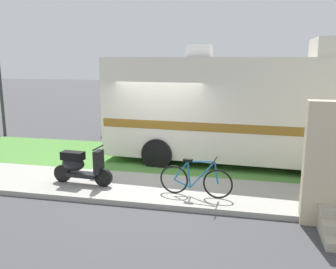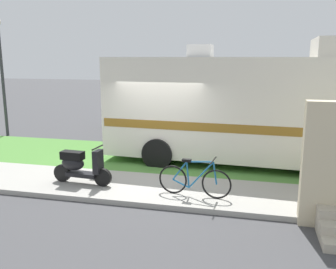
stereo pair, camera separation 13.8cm
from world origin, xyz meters
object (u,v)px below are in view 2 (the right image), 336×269
object	(u,v)px
scooter	(80,165)
street_lamp_post	(2,67)
pickup_truck_far	(312,105)
bottle_spare	(318,200)
bicycle	(194,180)
pickup_truck_near	(157,109)
motorhome_rv	(241,106)

from	to	relation	value
scooter	street_lamp_post	xyz separation A→B (m)	(-5.76, 4.97, 2.21)
pickup_truck_far	bottle_spare	size ratio (longest dim) A/B	22.54
bicycle	street_lamp_post	distance (m)	10.30
bicycle	bottle_spare	distance (m)	2.63
scooter	bottle_spare	world-z (taller)	scooter
pickup_truck_far	scooter	bearing A→B (deg)	-122.92
bottle_spare	street_lamp_post	xyz separation A→B (m)	(-11.24, 5.03, 2.57)
pickup_truck_near	bicycle	bearing A→B (deg)	-69.28
motorhome_rv	bottle_spare	distance (m)	3.94
bicycle	bottle_spare	xyz separation A→B (m)	(2.62, 0.12, -0.27)
scooter	bicycle	xyz separation A→B (m)	(2.87, -0.18, -0.08)
bicycle	scooter	bearing A→B (deg)	176.47
pickup_truck_far	street_lamp_post	xyz separation A→B (m)	(-12.47, -5.39, 1.80)
pickup_truck_far	bottle_spare	distance (m)	10.52
motorhome_rv	scooter	world-z (taller)	motorhome_rv
motorhome_rv	street_lamp_post	size ratio (longest dim) A/B	1.66
pickup_truck_near	bottle_spare	xyz separation A→B (m)	(5.52, -7.57, -0.71)
motorhome_rv	bottle_spare	size ratio (longest dim) A/B	31.47
pickup_truck_near	pickup_truck_far	world-z (taller)	pickup_truck_far
bicycle	street_lamp_post	world-z (taller)	street_lamp_post
pickup_truck_near	street_lamp_post	distance (m)	6.53
motorhome_rv	pickup_truck_far	world-z (taller)	motorhome_rv
motorhome_rv	pickup_truck_far	size ratio (longest dim) A/B	1.40
motorhome_rv	street_lamp_post	xyz separation A→B (m)	(-9.46, 1.86, 1.04)
motorhome_rv	bicycle	size ratio (longest dim) A/B	4.65
street_lamp_post	pickup_truck_far	bearing A→B (deg)	23.39
bicycle	street_lamp_post	xyz separation A→B (m)	(-8.63, 5.15, 2.30)
motorhome_rv	scooter	xyz separation A→B (m)	(-3.70, -3.11, -1.17)
bicycle	street_lamp_post	size ratio (longest dim) A/B	0.36
pickup_truck_near	street_lamp_post	size ratio (longest dim) A/B	1.10
pickup_truck_near	bottle_spare	bearing A→B (deg)	-53.88
pickup_truck_near	street_lamp_post	world-z (taller)	street_lamp_post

